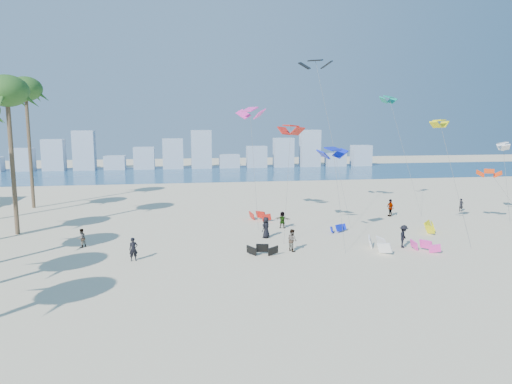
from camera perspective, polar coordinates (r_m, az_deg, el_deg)
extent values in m
plane|color=beige|center=(25.10, -0.98, -15.94)|extent=(220.00, 220.00, 0.00)
plane|color=navy|center=(95.22, -7.18, 2.28)|extent=(220.00, 220.00, 0.00)
imported|color=black|center=(36.66, -14.66, -6.75)|extent=(0.74, 0.58, 1.78)
imported|color=gray|center=(38.23, 4.40, -5.84)|extent=(0.96, 1.06, 1.80)
imported|color=black|center=(42.27, 1.22, -4.33)|extent=(1.08, 1.10, 1.91)
imported|color=gray|center=(53.85, 15.97, -1.84)|extent=(0.67, 1.19, 1.91)
imported|color=black|center=(40.95, 17.48, -5.17)|extent=(1.29, 1.41, 1.90)
imported|color=gray|center=(46.20, 3.22, -3.39)|extent=(1.59, 1.09, 1.65)
imported|color=black|center=(59.48, 23.64, -1.46)|extent=(0.60, 0.44, 1.53)
imported|color=gray|center=(41.75, -20.42, -5.27)|extent=(0.95, 0.98, 1.59)
cylinder|color=#595959|center=(39.21, 10.05, -0.88)|extent=(0.04, 3.73, 8.10)
cylinder|color=#595959|center=(41.09, 3.84, 1.01)|extent=(1.24, 2.98, 10.01)
cylinder|color=#595959|center=(42.97, 23.01, 1.00)|extent=(1.41, 3.69, 10.48)
cylinder|color=#595959|center=(46.59, -0.24, 2.92)|extent=(0.22, 4.12, 11.59)
cylinder|color=#595959|center=(56.14, 17.61, 4.32)|extent=(1.92, 5.47, 13.22)
cylinder|color=#595959|center=(52.22, 28.48, -0.91)|extent=(2.52, 3.55, 5.46)
cylinder|color=#595959|center=(48.40, 9.28, 6.03)|extent=(2.32, 5.67, 16.67)
cylinder|color=#595959|center=(55.11, 28.12, 0.97)|extent=(0.27, 2.42, 8.13)
cylinder|color=brown|center=(48.20, -27.47, 3.03)|extent=(0.40, 0.40, 13.08)
ellipsoid|color=#27511C|center=(48.11, -28.02, 10.80)|extent=(3.80, 3.80, 2.85)
cylinder|color=brown|center=(62.26, -25.77, 4.69)|extent=(0.40, 0.40, 14.15)
ellipsoid|color=#27511C|center=(62.28, -26.20, 11.18)|extent=(3.80, 3.80, 2.85)
cube|color=#9EADBF|center=(109.84, -26.45, 3.54)|extent=(4.40, 3.00, 4.80)
cube|color=#9EADBF|center=(108.10, -23.33, 4.15)|extent=(4.40, 3.00, 6.60)
cube|color=#9EADBF|center=(106.70, -20.12, 4.76)|extent=(4.40, 3.00, 8.40)
cube|color=#9EADBF|center=(105.90, -16.75, 3.43)|extent=(4.40, 3.00, 3.00)
cube|color=#9EADBF|center=(105.19, -13.41, 4.02)|extent=(4.40, 3.00, 4.80)
cube|color=#9EADBF|center=(104.85, -10.04, 4.60)|extent=(4.40, 3.00, 6.60)
cube|color=#9EADBF|center=(104.88, -6.65, 5.17)|extent=(4.40, 3.00, 8.40)
cube|color=#9EADBF|center=(105.53, -3.26, 3.77)|extent=(4.40, 3.00, 3.00)
cube|color=#9EADBF|center=(106.28, 0.08, 4.30)|extent=(4.40, 3.00, 4.80)
cube|color=#9EADBF|center=(107.38, 3.35, 4.81)|extent=(4.40, 3.00, 6.60)
cube|color=#9EADBF|center=(108.84, 6.56, 5.30)|extent=(4.40, 3.00, 8.40)
cube|color=#9EADBF|center=(110.86, 9.63, 3.89)|extent=(4.40, 3.00, 3.00)
cube|color=#9EADBF|center=(112.94, 12.63, 4.35)|extent=(4.40, 3.00, 4.80)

